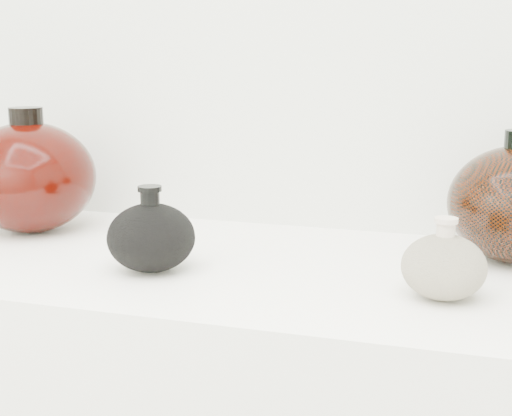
% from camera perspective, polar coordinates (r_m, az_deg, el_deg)
% --- Properties ---
extents(black_gourd_vase, '(0.16, 0.16, 0.12)m').
position_cam_1_polar(black_gourd_vase, '(1.03, -8.38, -2.29)').
color(black_gourd_vase, black).
rests_on(black_gourd_vase, display_counter).
extents(cream_gourd_vase, '(0.11, 0.11, 0.11)m').
position_cam_1_polar(cream_gourd_vase, '(0.94, 14.78, -4.52)').
color(cream_gourd_vase, beige).
rests_on(cream_gourd_vase, display_counter).
extents(left_round_pot, '(0.23, 0.23, 0.22)m').
position_cam_1_polar(left_round_pot, '(1.30, -17.63, 2.40)').
color(left_round_pot, black).
rests_on(left_round_pot, display_counter).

